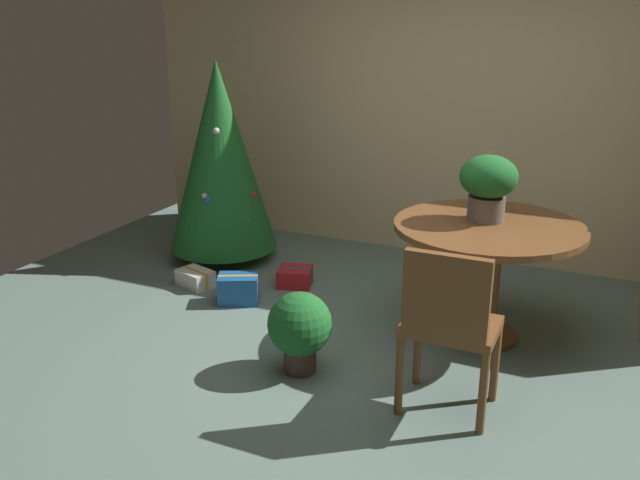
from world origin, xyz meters
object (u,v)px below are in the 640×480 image
(wooden_chair_near, at_px, (449,321))
(holiday_tree, at_px, (220,156))
(gift_box_blue, at_px, (238,289))
(round_dining_table, at_px, (487,254))
(potted_plant, at_px, (300,327))
(gift_box_cream, at_px, (195,278))
(gift_box_red, at_px, (295,277))
(flower_vase, at_px, (488,183))

(wooden_chair_near, bearing_deg, holiday_tree, 146.35)
(holiday_tree, height_order, gift_box_blue, holiday_tree)
(gift_box_blue, bearing_deg, round_dining_table, 5.65)
(holiday_tree, bearing_deg, gift_box_blue, -51.77)
(potted_plant, bearing_deg, round_dining_table, 44.69)
(wooden_chair_near, height_order, potted_plant, wooden_chair_near)
(holiday_tree, bearing_deg, gift_box_cream, -78.68)
(gift_box_red, bearing_deg, wooden_chair_near, -39.96)
(holiday_tree, xyz_separation_m, potted_plant, (1.44, -1.46, -0.62))
(holiday_tree, relative_size, potted_plant, 3.41)
(round_dining_table, height_order, gift_box_cream, round_dining_table)
(round_dining_table, xyz_separation_m, gift_box_red, (-1.50, 0.29, -0.51))
(flower_vase, xyz_separation_m, gift_box_cream, (-2.16, -0.12, -0.96))
(wooden_chair_near, relative_size, gift_box_blue, 2.68)
(flower_vase, relative_size, gift_box_cream, 1.29)
(holiday_tree, relative_size, gift_box_cream, 5.23)
(wooden_chair_near, xyz_separation_m, holiday_tree, (-2.33, 1.55, 0.36))
(flower_vase, height_order, holiday_tree, holiday_tree)
(round_dining_table, relative_size, gift_box_cream, 3.67)
(round_dining_table, bearing_deg, wooden_chair_near, -90.00)
(holiday_tree, bearing_deg, wooden_chair_near, -33.65)
(round_dining_table, xyz_separation_m, wooden_chair_near, (0.00, -0.97, -0.04))
(gift_box_cream, bearing_deg, round_dining_table, 1.19)
(holiday_tree, distance_m, gift_box_cream, 1.05)
(potted_plant, bearing_deg, gift_box_red, 117.73)
(holiday_tree, xyz_separation_m, gift_box_blue, (0.59, -0.75, -0.80))
(gift_box_red, height_order, gift_box_cream, gift_box_red)
(holiday_tree, relative_size, gift_box_blue, 4.85)
(wooden_chair_near, xyz_separation_m, gift_box_cream, (-2.20, 0.92, -0.47))
(holiday_tree, bearing_deg, potted_plant, -45.37)
(round_dining_table, distance_m, potted_plant, 1.28)
(round_dining_table, distance_m, flower_vase, 0.45)
(gift_box_blue, height_order, potted_plant, potted_plant)
(gift_box_red, height_order, gift_box_blue, gift_box_blue)
(round_dining_table, relative_size, flower_vase, 2.84)
(gift_box_red, bearing_deg, gift_box_blue, -117.01)
(round_dining_table, xyz_separation_m, flower_vase, (-0.04, 0.07, 0.44))
(gift_box_blue, bearing_deg, holiday_tree, 128.23)
(flower_vase, relative_size, gift_box_red, 1.35)
(flower_vase, xyz_separation_m, gift_box_red, (-1.46, 0.22, -0.95))
(flower_vase, bearing_deg, wooden_chair_near, -87.76)
(gift_box_cream, bearing_deg, wooden_chair_near, -22.77)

